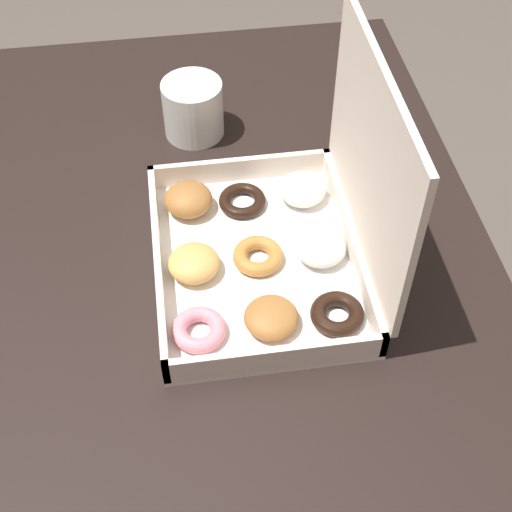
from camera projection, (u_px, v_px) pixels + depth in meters
The scene contains 4 objects.
ground_plane at pixel (223, 491), 1.43m from camera, with size 8.00×8.00×0.00m, color #564C44.
dining_table at pixel (207, 311), 0.97m from camera, with size 1.00×0.73×0.73m.
donut_box at pixel (283, 232), 0.84m from camera, with size 0.31×0.25×0.27m.
coffee_mug at pixel (193, 108), 1.01m from camera, with size 0.09×0.09×0.08m.
Camera 1 is at (0.59, -0.02, 1.39)m, focal length 50.00 mm.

